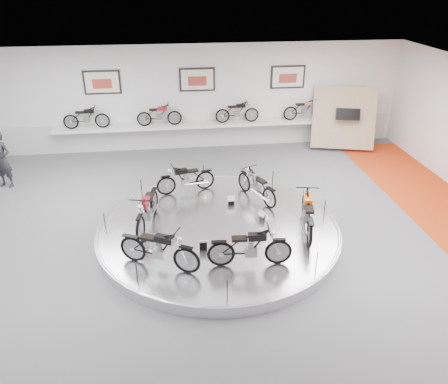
{
  "coord_description": "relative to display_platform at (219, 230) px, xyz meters",
  "views": [
    {
      "loc": [
        -1.14,
        -9.57,
        6.34
      ],
      "look_at": [
        0.19,
        0.6,
        1.14
      ],
      "focal_mm": 35.0,
      "sensor_mm": 36.0,
      "label": 1
    }
  ],
  "objects": [
    {
      "name": "shelf_bike_b",
      "position": [
        -1.5,
        6.4,
        1.27
      ],
      "size": [
        1.22,
        0.43,
        0.73
      ],
      "primitive_type": null,
      "color": "maroon",
      "rests_on": "shelf"
    },
    {
      "name": "bike_d",
      "position": [
        -1.54,
        -1.62,
        0.65
      ],
      "size": [
        1.78,
        1.3,
        1.0
      ],
      "primitive_type": null,
      "rotation": [
        0.0,
        0.0,
        5.81
      ],
      "color": "black",
      "rests_on": "display_platform"
    },
    {
      "name": "dado_band",
      "position": [
        0.0,
        6.68,
        0.4
      ],
      "size": [
        15.68,
        0.04,
        1.1
      ],
      "primitive_type": "cube",
      "color": "#BCBCBA",
      "rests_on": "floor"
    },
    {
      "name": "display_platform",
      "position": [
        0.0,
        0.0,
        0.0
      ],
      "size": [
        6.4,
        6.4,
        0.3
      ],
      "primitive_type": "cylinder",
      "color": "silver",
      "rests_on": "floor"
    },
    {
      "name": "shelf_bike_d",
      "position": [
        4.2,
        6.4,
        1.27
      ],
      "size": [
        1.22,
        0.43,
        0.73
      ],
      "primitive_type": null,
      "color": "silver",
      "rests_on": "shelf"
    },
    {
      "name": "poster_right",
      "position": [
        3.5,
        6.66,
        2.55
      ],
      "size": [
        1.35,
        0.06,
        0.88
      ],
      "primitive_type": "cube",
      "color": "silver",
      "rests_on": "wall_back"
    },
    {
      "name": "poster_left",
      "position": [
        -3.5,
        6.66,
        2.55
      ],
      "size": [
        1.35,
        0.06,
        0.88
      ],
      "primitive_type": "cube",
      "color": "silver",
      "rests_on": "wall_back"
    },
    {
      "name": "bike_a",
      "position": [
        1.29,
        1.36,
        0.61
      ],
      "size": [
        1.16,
        1.65,
        0.92
      ],
      "primitive_type": null,
      "rotation": [
        0.0,
        0.0,
        2.01
      ],
      "color": "silver",
      "rests_on": "display_platform"
    },
    {
      "name": "bike_e",
      "position": [
        0.51,
        -1.81,
        0.63
      ],
      "size": [
        1.68,
        0.69,
        0.97
      ],
      "primitive_type": null,
      "rotation": [
        0.0,
        0.0,
        6.22
      ],
      "color": "black",
      "rests_on": "display_platform"
    },
    {
      "name": "platform_rim",
      "position": [
        0.0,
        0.0,
        0.12
      ],
      "size": [
        6.4,
        6.4,
        0.1
      ],
      "primitive_type": "torus",
      "color": "#B2B2BA",
      "rests_on": "display_platform"
    },
    {
      "name": "bike_f",
      "position": [
        2.24,
        -0.52,
        0.67
      ],
      "size": [
        0.97,
        1.86,
        1.04
      ],
      "primitive_type": null,
      "rotation": [
        0.0,
        0.0,
        7.65
      ],
      "color": "#C74600",
      "rests_on": "display_platform"
    },
    {
      "name": "shelf",
      "position": [
        0.0,
        6.4,
        0.85
      ],
      "size": [
        11.0,
        0.55,
        0.1
      ],
      "primitive_type": "cube",
      "color": "silver",
      "rests_on": "wall_back"
    },
    {
      "name": "shelf_bike_a",
      "position": [
        -4.2,
        6.4,
        1.27
      ],
      "size": [
        1.22,
        0.43,
        0.73
      ],
      "primitive_type": null,
      "color": "black",
      "rests_on": "shelf"
    },
    {
      "name": "bike_c",
      "position": [
        -1.84,
        0.17,
        0.67
      ],
      "size": [
        1.01,
        1.88,
        1.05
      ],
      "primitive_type": null,
      "rotation": [
        0.0,
        0.0,
        4.49
      ],
      "color": "maroon",
      "rests_on": "display_platform"
    },
    {
      "name": "display_panel",
      "position": [
        5.6,
        5.8,
        1.1
      ],
      "size": [
        2.56,
        1.52,
        2.3
      ],
      "primitive_type": "cube",
      "rotation": [
        -0.35,
        0.0,
        -0.26
      ],
      "color": "tan",
      "rests_on": "floor"
    },
    {
      "name": "poster_center",
      "position": [
        0.0,
        6.66,
        2.55
      ],
      "size": [
        1.35,
        0.06,
        0.88
      ],
      "primitive_type": "cube",
      "color": "silver",
      "rests_on": "wall_back"
    },
    {
      "name": "bike_b",
      "position": [
        -0.74,
        2.12,
        0.6
      ],
      "size": [
        1.61,
        0.86,
        0.9
      ],
      "primitive_type": null,
      "rotation": [
        0.0,
        0.0,
        3.36
      ],
      "color": "black",
      "rests_on": "display_platform"
    },
    {
      "name": "wall_back",
      "position": [
        0.0,
        6.7,
        1.85
      ],
      "size": [
        16.0,
        0.0,
        16.0
      ],
      "primitive_type": "plane",
      "rotation": [
        1.57,
        0.0,
        0.0
      ],
      "color": "silver",
      "rests_on": "floor"
    },
    {
      "name": "ceiling",
      "position": [
        0.0,
        -0.3,
        3.85
      ],
      "size": [
        16.0,
        16.0,
        0.0
      ],
      "primitive_type": "plane",
      "rotation": [
        3.14,
        0.0,
        0.0
      ],
      "color": "white",
      "rests_on": "wall_back"
    },
    {
      "name": "floor",
      "position": [
        0.0,
        -0.3,
        -0.15
      ],
      "size": [
        16.0,
        16.0,
        0.0
      ],
      "primitive_type": "plane",
      "color": "#555558",
      "rests_on": "ground"
    },
    {
      "name": "shelf_bike_c",
      "position": [
        1.5,
        6.4,
        1.27
      ],
      "size": [
        1.22,
        0.43,
        0.73
      ],
      "primitive_type": null,
      "color": "black",
      "rests_on": "shelf"
    },
    {
      "name": "visitor",
      "position": [
        -6.55,
        3.91,
        0.79
      ],
      "size": [
        0.8,
        0.67,
        1.87
      ],
      "primitive_type": "imported",
      "rotation": [
        0.0,
        0.0,
        -0.39
      ],
      "color": "black",
      "rests_on": "floor"
    }
  ]
}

